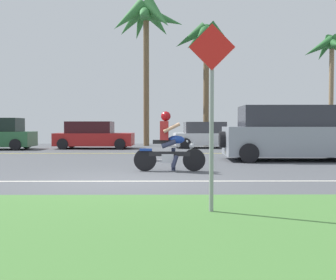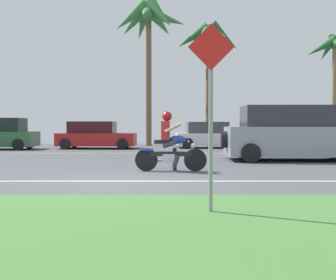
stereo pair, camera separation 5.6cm
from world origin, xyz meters
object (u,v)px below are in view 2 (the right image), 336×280
(parked_car_3, at_px, (302,135))
(palm_tree_1, at_px, (207,42))
(motorcyclist, at_px, (169,146))
(parked_car_2, at_px, (208,136))
(street_sign, at_px, (209,100))
(suv_nearby, at_px, (292,134))
(palm_tree_2, at_px, (333,50))
(palm_tree_0, at_px, (147,23))
(parked_car_1, at_px, (94,136))

(parked_car_3, xyz_separation_m, palm_tree_1, (-4.60, 2.92, 5.40))
(motorcyclist, bearing_deg, parked_car_2, 78.78)
(motorcyclist, relative_size, street_sign, 0.74)
(motorcyclist, bearing_deg, suv_nearby, 37.23)
(palm_tree_2, bearing_deg, street_sign, -116.42)
(motorcyclist, relative_size, palm_tree_1, 0.26)
(palm_tree_0, bearing_deg, parked_car_2, -32.75)
(parked_car_3, bearing_deg, parked_car_1, 176.87)
(palm_tree_0, distance_m, palm_tree_2, 11.74)
(motorcyclist, bearing_deg, parked_car_3, 55.23)
(parked_car_2, height_order, palm_tree_0, palm_tree_0)
(parked_car_2, relative_size, street_sign, 1.48)
(palm_tree_0, bearing_deg, palm_tree_2, 5.74)
(palm_tree_0, bearing_deg, suv_nearby, -61.10)
(parked_car_1, bearing_deg, motorcyclist, -69.76)
(suv_nearby, relative_size, palm_tree_1, 0.68)
(palm_tree_1, distance_m, street_sign, 18.88)
(suv_nearby, bearing_deg, palm_tree_0, 118.90)
(suv_nearby, distance_m, parked_car_2, 8.14)
(palm_tree_1, xyz_separation_m, palm_tree_2, (8.06, 1.62, -0.20))
(parked_car_1, relative_size, parked_car_3, 1.09)
(parked_car_2, xyz_separation_m, palm_tree_1, (0.12, 1.74, 5.45))
(street_sign, bearing_deg, palm_tree_2, 63.58)
(parked_car_1, xyz_separation_m, palm_tree_2, (14.29, 3.95, 5.24))
(parked_car_3, bearing_deg, street_sign, -112.70)
(palm_tree_1, bearing_deg, palm_tree_2, 11.38)
(palm_tree_2, bearing_deg, motorcyclist, -125.58)
(parked_car_2, xyz_separation_m, palm_tree_0, (-3.42, 2.20, 6.66))
(palm_tree_2, height_order, street_sign, palm_tree_2)
(parked_car_1, bearing_deg, palm_tree_2, 15.45)
(parked_car_1, distance_m, parked_car_3, 10.84)
(parked_car_2, bearing_deg, palm_tree_0, 147.25)
(suv_nearby, xyz_separation_m, palm_tree_2, (6.05, 11.22, 4.98))
(palm_tree_2, distance_m, street_sign, 22.60)
(palm_tree_0, relative_size, palm_tree_2, 1.25)
(motorcyclist, distance_m, parked_car_2, 11.37)
(palm_tree_0, distance_m, street_sign, 19.64)
(palm_tree_0, relative_size, palm_tree_1, 1.19)
(motorcyclist, xyz_separation_m, palm_tree_1, (2.33, 12.90, 5.43))
(motorcyclist, relative_size, palm_tree_0, 0.22)
(palm_tree_1, distance_m, palm_tree_2, 8.23)
(motorcyclist, bearing_deg, street_sign, -84.44)
(parked_car_1, height_order, parked_car_3, parked_car_3)
(motorcyclist, distance_m, palm_tree_2, 18.61)
(parked_car_1, height_order, palm_tree_0, palm_tree_0)
(parked_car_1, relative_size, street_sign, 1.58)
(motorcyclist, bearing_deg, palm_tree_2, 54.42)
(palm_tree_0, bearing_deg, parked_car_1, -134.00)
(motorcyclist, distance_m, palm_tree_1, 14.19)
(palm_tree_2, xyz_separation_m, street_sign, (-9.87, -19.86, -4.33))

